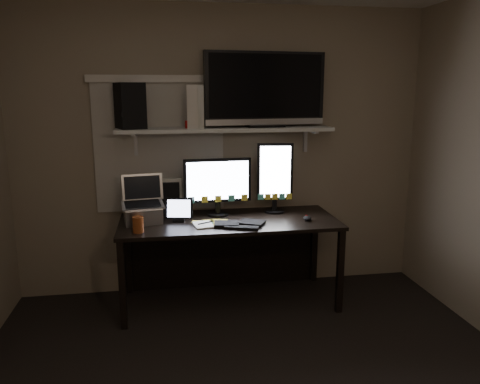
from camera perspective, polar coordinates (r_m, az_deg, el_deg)
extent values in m
plane|color=#7E715A|center=(4.16, -2.11, 4.89)|extent=(3.60, 0.00, 3.60)
cube|color=#B1AA9E|center=(4.11, -9.75, 5.33)|extent=(1.10, 0.02, 1.10)
cube|color=black|center=(3.90, -1.35, -3.62)|extent=(1.80, 0.75, 0.03)
cube|color=black|center=(4.35, -1.98, -6.99)|extent=(1.80, 0.02, 0.70)
cube|color=black|center=(3.69, -14.16, -10.98)|extent=(0.05, 0.05, 0.70)
cube|color=black|center=(3.92, 12.11, -9.44)|extent=(0.05, 0.05, 0.70)
cube|color=black|center=(4.31, -13.45, -7.50)|extent=(0.05, 0.05, 0.70)
cube|color=black|center=(4.51, 9.01, -6.41)|extent=(0.05, 0.05, 0.70)
cube|color=#B5B6B1|center=(3.96, -1.81, 7.66)|extent=(1.80, 0.35, 0.03)
cube|color=black|center=(3.99, -2.74, 0.68)|extent=(0.58, 0.09, 0.51)
cube|color=black|center=(4.08, 4.28, 1.77)|extent=(0.32, 0.09, 0.62)
cube|color=black|center=(3.75, -0.09, -3.86)|extent=(0.44, 0.28, 0.02)
ellipsoid|color=black|center=(3.91, 8.21, -3.18)|extent=(0.08, 0.11, 0.04)
cube|color=white|center=(3.75, -4.52, -4.01)|extent=(0.17, 0.22, 0.01)
cube|color=black|center=(3.86, -7.47, -2.15)|extent=(0.24, 0.14, 0.20)
cube|color=black|center=(4.08, -9.06, -0.63)|extent=(0.25, 0.13, 0.31)
cube|color=#A7A7AB|center=(3.85, -11.82, -0.99)|extent=(0.37, 0.32, 0.37)
cylinder|color=brown|center=(3.63, -12.32, -3.90)|extent=(0.10, 0.10, 0.12)
cube|color=black|center=(4.01, 3.08, 12.35)|extent=(1.05, 0.28, 0.62)
cube|color=#BAB4A8|center=(3.94, -5.26, 10.33)|extent=(0.18, 0.30, 0.35)
cube|color=black|center=(3.93, -13.26, 10.19)|extent=(0.27, 0.30, 0.37)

